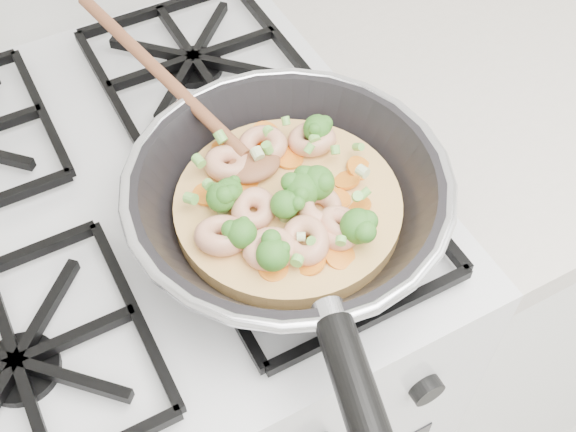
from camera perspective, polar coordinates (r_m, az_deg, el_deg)
name	(u,v)px	position (r m, az deg, el deg)	size (l,w,h in m)	color
stove	(174,375)	(1.16, -8.99, -12.27)	(0.60, 0.60, 0.92)	white
counter_right	(568,191)	(1.46, 21.22, 1.83)	(1.00, 0.60, 0.90)	white
skillet	(288,201)	(0.69, 0.01, 1.16)	(0.32, 0.65, 0.09)	black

